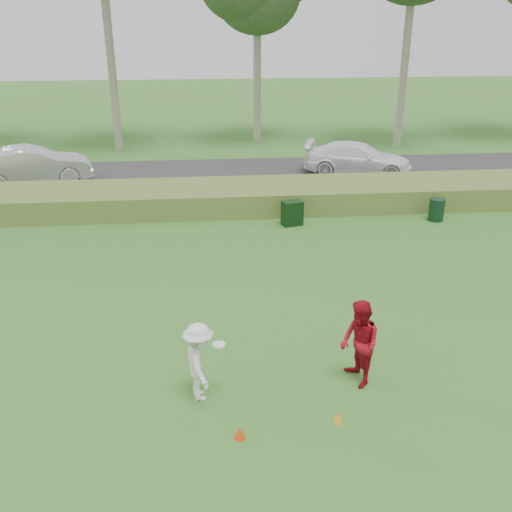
{
  "coord_description": "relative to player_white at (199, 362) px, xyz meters",
  "views": [
    {
      "loc": [
        -1.29,
        -9.68,
        7.19
      ],
      "look_at": [
        0.0,
        4.0,
        1.3
      ],
      "focal_mm": 40.0,
      "sensor_mm": 36.0,
      "label": 1
    }
  ],
  "objects": [
    {
      "name": "utility_cabinet",
      "position": [
        3.39,
        9.9,
        -0.38
      ],
      "size": [
        0.82,
        0.62,
        0.9
      ],
      "primitive_type": "cube",
      "rotation": [
        0.0,
        0.0,
        0.26
      ],
      "color": "black",
      "rests_on": "ground"
    },
    {
      "name": "ground",
      "position": [
        1.52,
        0.1,
        -0.84
      ],
      "size": [
        120.0,
        120.0,
        0.0
      ],
      "primitive_type": "plane",
      "color": "#2E6B23",
      "rests_on": "ground"
    },
    {
      "name": "cone_yellow",
      "position": [
        2.6,
        -1.03,
        -0.72
      ],
      "size": [
        0.2,
        0.2,
        0.23
      ],
      "primitive_type": "cone",
      "color": "orange",
      "rests_on": "ground"
    },
    {
      "name": "trash_bin",
      "position": [
        8.82,
        9.89,
        -0.42
      ],
      "size": [
        0.74,
        0.74,
        0.84
      ],
      "primitive_type": "cylinder",
      "rotation": [
        0.0,
        0.0,
        -0.43
      ],
      "color": "black",
      "rests_on": "ground"
    },
    {
      "name": "park_road",
      "position": [
        1.52,
        17.1,
        -0.81
      ],
      "size": [
        80.0,
        6.0,
        0.06
      ],
      "primitive_type": "cube",
      "color": "#2D2D2D",
      "rests_on": "ground"
    },
    {
      "name": "car_right",
      "position": [
        7.55,
        16.53,
        -0.04
      ],
      "size": [
        5.44,
        3.49,
        1.47
      ],
      "primitive_type": "imported",
      "rotation": [
        0.0,
        0.0,
        1.26
      ],
      "color": "white",
      "rests_on": "park_road"
    },
    {
      "name": "player_red",
      "position": [
        3.28,
        0.2,
        0.1
      ],
      "size": [
        0.88,
        1.04,
        1.88
      ],
      "primitive_type": "imported",
      "rotation": [
        0.0,
        0.0,
        -1.37
      ],
      "color": "maroon",
      "rests_on": "ground"
    },
    {
      "name": "cone_orange",
      "position": [
        0.7,
        -1.3,
        -0.72
      ],
      "size": [
        0.21,
        0.21,
        0.24
      ],
      "primitive_type": "cone",
      "color": "#DA420B",
      "rests_on": "ground"
    },
    {
      "name": "player_white",
      "position": [
        0.0,
        0.0,
        0.0
      ],
      "size": [
        0.93,
        1.17,
        1.67
      ],
      "rotation": [
        0.0,
        0.0,
        1.74
      ],
      "color": "white",
      "rests_on": "ground"
    },
    {
      "name": "reed_strip",
      "position": [
        1.52,
        12.1,
        -0.39
      ],
      "size": [
        80.0,
        3.0,
        0.9
      ],
      "primitive_type": "cube",
      "color": "#556F2C",
      "rests_on": "ground"
    },
    {
      "name": "car_mid",
      "position": [
        -7.37,
        16.18,
        0.06
      ],
      "size": [
        5.35,
        3.2,
        1.67
      ],
      "primitive_type": "imported",
      "rotation": [
        0.0,
        0.0,
        1.88
      ],
      "color": "silver",
      "rests_on": "park_road"
    }
  ]
}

